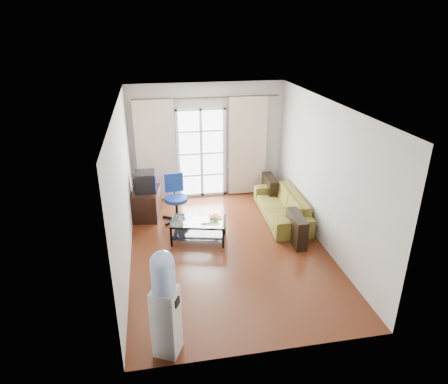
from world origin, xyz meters
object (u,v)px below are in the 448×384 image
object	(u,v)px
tv_stand	(146,203)
crt_tv	(145,182)
task_chair	(176,207)
coffee_table	(199,228)
water_cooler	(165,302)
sofa	(282,206)

from	to	relation	value
tv_stand	crt_tv	bearing A→B (deg)	-65.30
crt_tv	task_chair	world-z (taller)	crt_tv
tv_stand	task_chair	world-z (taller)	task_chair
coffee_table	water_cooler	size ratio (longest dim) A/B	0.77
task_chair	tv_stand	bearing A→B (deg)	150.35
coffee_table	crt_tv	distance (m)	1.67
sofa	tv_stand	world-z (taller)	tv_stand
coffee_table	crt_tv	size ratio (longest dim) A/B	2.49
tv_stand	task_chair	xyz separation A→B (m)	(0.63, -0.28, -0.01)
sofa	tv_stand	distance (m)	2.93
coffee_table	tv_stand	size ratio (longest dim) A/B	1.38
sofa	crt_tv	bearing A→B (deg)	-100.64
tv_stand	sofa	bearing A→B (deg)	-3.77
coffee_table	sofa	bearing A→B (deg)	17.71
coffee_table	water_cooler	distance (m)	2.91
coffee_table	water_cooler	xyz separation A→B (m)	(-0.75, -2.76, 0.52)
coffee_table	tv_stand	world-z (taller)	tv_stand
tv_stand	water_cooler	distance (m)	4.04
tv_stand	water_cooler	bearing A→B (deg)	-77.56
task_chair	water_cooler	xyz separation A→B (m)	(-0.39, -3.72, 0.49)
crt_tv	task_chair	xyz separation A→B (m)	(0.63, -0.27, -0.52)
sofa	water_cooler	bearing A→B (deg)	-35.99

